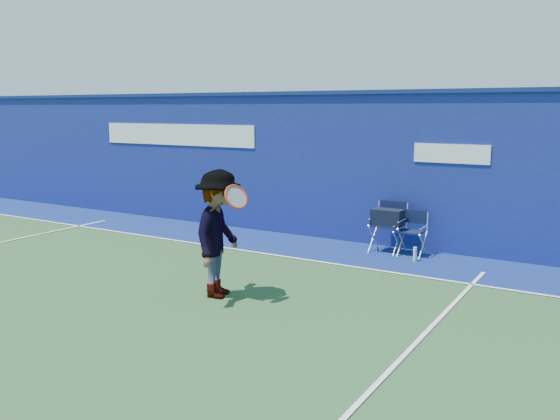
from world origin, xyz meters
The scene contains 8 objects.
ground centered at (0.00, 0.00, 0.00)m, with size 80.00×80.00×0.00m, color #294B28.
stadium_wall centered at (0.00, 5.20, 1.55)m, with size 24.00×0.50×3.08m.
out_of_bounds_strip centered at (0.00, 4.10, 0.00)m, with size 24.00×1.80×0.01m, color navy.
court_lines centered at (0.00, 0.60, 0.01)m, with size 24.00×12.00×0.01m.
directors_chair_left centered at (2.58, 4.56, 0.40)m, with size 0.58×0.52×0.97m.
directors_chair_right centered at (3.03, 4.54, 0.26)m, with size 0.50×0.45×0.83m.
water_bottle centered at (3.26, 4.15, 0.13)m, with size 0.07×0.07×0.26m, color silver.
tennis_player centered at (1.44, 0.74, 0.93)m, with size 1.05×1.35×1.87m.
Camera 1 is at (6.52, -5.99, 2.73)m, focal length 38.00 mm.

